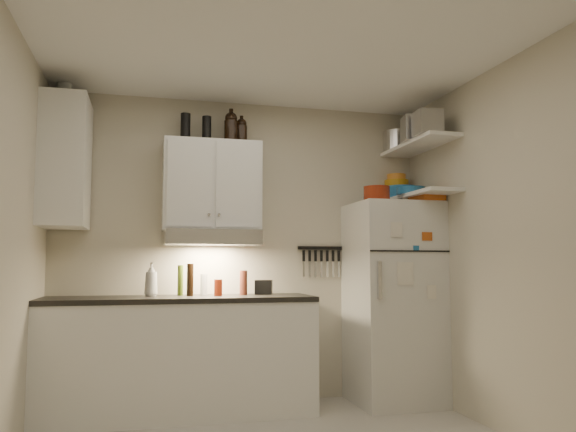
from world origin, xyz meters
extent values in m
cube|color=white|center=(0.00, 0.00, 2.61)|extent=(3.20, 3.00, 0.02)
cube|color=beige|center=(0.00, 1.51, 1.30)|extent=(3.20, 0.02, 2.60)
cube|color=beige|center=(1.61, 0.00, 1.30)|extent=(0.02, 3.00, 2.60)
cube|color=white|center=(-0.55, 1.20, 0.44)|extent=(2.10, 0.60, 0.88)
cube|color=black|center=(-0.55, 1.20, 0.90)|extent=(2.10, 0.62, 0.04)
cube|color=white|center=(-0.30, 1.33, 1.83)|extent=(0.80, 0.33, 0.75)
cube|color=white|center=(-1.44, 1.20, 1.95)|extent=(0.33, 0.55, 1.00)
cube|color=silver|center=(-0.30, 1.27, 1.39)|extent=(0.76, 0.46, 0.12)
cube|color=silver|center=(1.25, 1.16, 0.85)|extent=(0.70, 0.68, 1.70)
cube|color=white|center=(1.45, 1.02, 2.20)|extent=(0.30, 0.95, 0.03)
cube|color=white|center=(1.45, 1.02, 1.76)|extent=(0.30, 0.95, 0.03)
cube|color=black|center=(0.70, 1.49, 1.32)|extent=(0.42, 0.02, 0.03)
cylinder|color=maroon|center=(1.05, 1.03, 1.76)|extent=(0.26, 0.26, 0.13)
cube|color=#B44E16|center=(1.47, 0.93, 1.74)|extent=(0.23, 0.28, 0.09)
cylinder|color=silver|center=(1.34, 1.08, 1.74)|extent=(0.06, 0.06, 0.09)
cylinder|color=silver|center=(1.42, 1.39, 2.31)|extent=(0.29, 0.29, 0.19)
cube|color=#AAAAAD|center=(1.38, 0.95, 2.32)|extent=(0.25, 0.23, 0.21)
cube|color=#AAAAAD|center=(1.37, 0.71, 2.31)|extent=(0.21, 0.21, 0.20)
cylinder|color=#1D63A0|center=(1.44, 1.36, 1.83)|extent=(0.28, 0.28, 0.11)
cylinder|color=#C88612|center=(1.43, 1.43, 1.92)|extent=(0.22, 0.22, 0.07)
cylinder|color=orange|center=(1.43, 1.43, 1.98)|extent=(0.17, 0.17, 0.06)
cylinder|color=#1D63A0|center=(1.39, 1.06, 1.81)|extent=(0.30, 0.30, 0.06)
cylinder|color=black|center=(-0.35, 1.35, 2.31)|extent=(0.10, 0.10, 0.22)
cylinder|color=black|center=(-0.52, 1.35, 2.32)|extent=(0.09, 0.09, 0.24)
cylinder|color=silver|center=(-1.47, 1.30, 2.52)|extent=(0.12, 0.12, 0.15)
imported|color=white|center=(-0.78, 1.27, 1.07)|extent=(0.13, 0.13, 0.30)
cylinder|color=#5B281B|center=(-0.04, 1.27, 1.02)|extent=(0.08, 0.08, 0.20)
cylinder|color=#465C17|center=(-0.55, 1.33, 1.04)|extent=(0.05, 0.05, 0.25)
cylinder|color=black|center=(-0.47, 1.23, 1.05)|extent=(0.07, 0.07, 0.26)
cylinder|color=silver|center=(-0.35, 1.34, 1.01)|extent=(0.07, 0.07, 0.17)
cylinder|color=maroon|center=(-0.25, 1.20, 0.99)|extent=(0.08, 0.08, 0.13)
cube|color=black|center=(0.15, 1.34, 0.98)|extent=(0.17, 0.14, 0.12)
camera|label=1|loc=(-0.82, -3.34, 1.17)|focal=35.00mm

